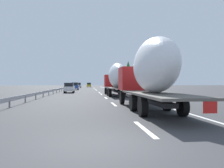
% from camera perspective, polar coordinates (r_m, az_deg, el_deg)
% --- Properties ---
extents(ground_plane, '(260.00, 260.00, 0.00)m').
position_cam_1_polar(ground_plane, '(46.46, -5.83, -1.96)').
color(ground_plane, '#38383A').
extents(lane_stripe_0, '(3.20, 0.20, 0.01)m').
position_cam_1_polar(lane_stripe_0, '(8.89, 8.26, -11.31)').
color(lane_stripe_0, white).
rests_on(lane_stripe_0, ground_plane).
extents(lane_stripe_1, '(3.20, 0.20, 0.01)m').
position_cam_1_polar(lane_stripe_1, '(18.70, 0.45, -5.22)').
color(lane_stripe_1, white).
rests_on(lane_stripe_1, ground_plane).
extents(lane_stripe_2, '(3.20, 0.20, 0.01)m').
position_cam_1_polar(lane_stripe_2, '(26.54, -1.57, -3.60)').
color(lane_stripe_2, white).
rests_on(lane_stripe_2, ground_plane).
extents(lane_stripe_3, '(3.20, 0.20, 0.01)m').
position_cam_1_polar(lane_stripe_3, '(35.77, -2.80, -2.61)').
color(lane_stripe_3, white).
rests_on(lane_stripe_3, ground_plane).
extents(lane_stripe_4, '(3.20, 0.20, 0.01)m').
position_cam_1_polar(lane_stripe_4, '(41.24, -3.26, -2.23)').
color(lane_stripe_4, white).
rests_on(lane_stripe_4, ground_plane).
extents(lane_stripe_5, '(3.20, 0.20, 0.01)m').
position_cam_1_polar(lane_stripe_5, '(55.12, -4.03, -1.61)').
color(lane_stripe_5, white).
rests_on(lane_stripe_5, ground_plane).
extents(lane_stripe_6, '(3.20, 0.20, 0.01)m').
position_cam_1_polar(lane_stripe_6, '(60.24, -4.23, -1.45)').
color(lane_stripe_6, white).
rests_on(lane_stripe_6, ground_plane).
extents(lane_stripe_7, '(3.20, 0.20, 0.01)m').
position_cam_1_polar(lane_stripe_7, '(74.15, -4.62, -1.13)').
color(lane_stripe_7, white).
rests_on(lane_stripe_7, ground_plane).
extents(lane_stripe_8, '(3.20, 0.20, 0.01)m').
position_cam_1_polar(lane_stripe_8, '(80.54, -4.75, -1.02)').
color(lane_stripe_8, white).
rests_on(lane_stripe_8, ground_plane).
extents(edge_line_right, '(110.00, 0.20, 0.01)m').
position_cam_1_polar(edge_line_right, '(51.79, 0.22, -1.73)').
color(edge_line_right, white).
rests_on(edge_line_right, ground_plane).
extents(truck_lead, '(12.93, 2.55, 4.45)m').
position_cam_1_polar(truck_lead, '(31.19, 1.04, 1.59)').
color(truck_lead, '#B21919').
rests_on(truck_lead, ground_plane).
extents(truck_trailing, '(12.91, 2.55, 4.48)m').
position_cam_1_polar(truck_trailing, '(14.68, 9.49, 3.03)').
color(truck_trailing, '#B21919').
rests_on(truck_trailing, ground_plane).
extents(car_white_van, '(4.78, 1.77, 1.84)m').
position_cam_1_polar(car_white_van, '(41.86, -10.92, -0.93)').
color(car_white_van, white).
rests_on(car_white_van, ground_plane).
extents(car_silver_hatch, '(4.38, 1.78, 1.92)m').
position_cam_1_polar(car_silver_hatch, '(82.70, -8.57, -0.33)').
color(car_silver_hatch, '#ADB2B7').
rests_on(car_silver_hatch, ground_plane).
extents(car_blue_sedan, '(4.74, 1.76, 1.94)m').
position_cam_1_polar(car_blue_sedan, '(59.92, -9.46, -0.54)').
color(car_blue_sedan, '#28479E').
rests_on(car_blue_sedan, ground_plane).
extents(car_yellow_coupe, '(4.61, 1.83, 1.95)m').
position_cam_1_polar(car_yellow_coupe, '(95.82, -5.95, -0.24)').
color(car_yellow_coupe, gold).
rests_on(car_yellow_coupe, ground_plane).
extents(road_sign, '(0.10, 0.90, 3.03)m').
position_cam_1_polar(road_sign, '(52.15, 1.50, 0.59)').
color(road_sign, gray).
rests_on(road_sign, ground_plane).
extents(tree_0, '(3.80, 3.80, 5.60)m').
position_cam_1_polar(tree_0, '(51.90, 7.34, 2.43)').
color(tree_0, '#472D19').
rests_on(tree_0, ground_plane).
extents(tree_1, '(3.41, 3.41, 7.52)m').
position_cam_1_polar(tree_1, '(57.35, 4.19, 3.02)').
color(tree_1, '#472D19').
rests_on(tree_1, ground_plane).
extents(tree_3, '(2.97, 2.97, 7.17)m').
position_cam_1_polar(tree_3, '(43.64, 10.24, 3.87)').
color(tree_3, '#472D19').
rests_on(tree_3, ground_plane).
extents(tree_4, '(2.66, 2.66, 5.15)m').
position_cam_1_polar(tree_4, '(82.79, 1.92, 1.23)').
color(tree_4, '#472D19').
rests_on(tree_4, ground_plane).
extents(guardrail_median, '(94.00, 0.10, 0.76)m').
position_cam_1_polar(guardrail_median, '(49.76, -12.79, -1.15)').
color(guardrail_median, '#9EA0A5').
rests_on(guardrail_median, ground_plane).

